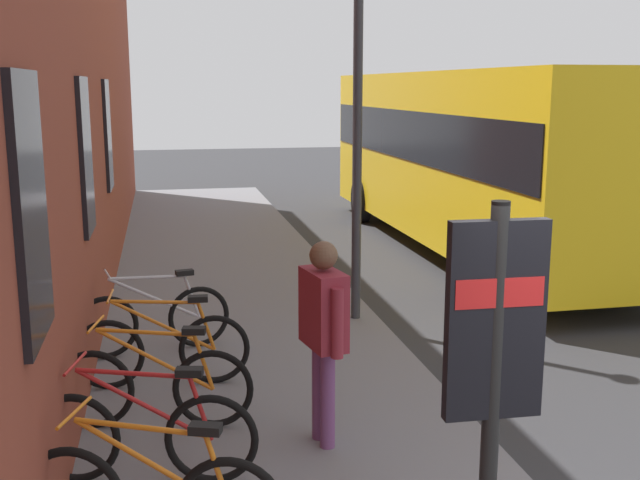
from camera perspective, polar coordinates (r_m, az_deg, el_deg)
The scene contains 11 objects.
ground at distance 9.95m, azimuth 10.95°, elevation -7.00°, with size 60.00×60.00×0.00m, color #2D2D30.
sidewalk_pavement at distance 11.16m, azimuth -6.31°, elevation -4.50°, with size 24.00×3.50×0.12m, color slate.
station_facade at distance 11.76m, azimuth -17.58°, elevation 15.12°, with size 22.00×0.65×7.95m.
bicycle_beside_lamp at distance 6.12m, azimuth -13.01°, elevation -13.99°, with size 0.57×1.74×0.97m.
bicycle_nearest_sign at distance 7.02m, azimuth -12.24°, elevation -10.58°, with size 0.53×1.75×0.97m.
bicycle_mid_rack at distance 7.92m, azimuth -11.65°, elevation -7.97°, with size 0.48×1.77×0.97m.
bicycle_leaning_wall at distance 8.91m, azimuth -12.25°, elevation -5.80°, with size 0.53×1.75×0.97m.
transit_info_sign at distance 4.28m, azimuth 12.85°, elevation -7.81°, with size 0.10×0.55×2.40m.
city_bus at distance 14.83m, azimuth 11.09°, elevation 6.61°, with size 10.52×2.70×3.35m.
pedestrian_crossing_street at distance 6.36m, azimuth 0.26°, elevation -6.14°, with size 0.65×0.34×1.75m.
street_lamp at distance 9.66m, azimuth 2.83°, elevation 10.87°, with size 0.28×0.28×4.85m.
Camera 1 is at (-2.69, 2.71, 3.11)m, focal length 42.96 mm.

